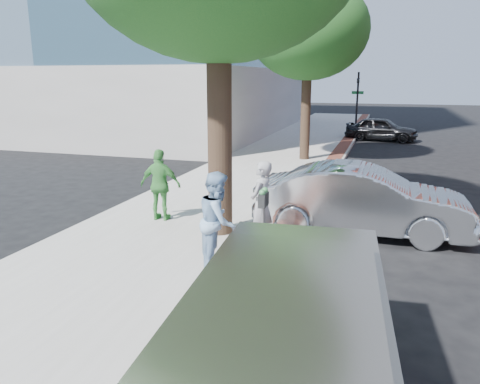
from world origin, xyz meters
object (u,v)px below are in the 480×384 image
at_px(parking_meter, 263,212).
at_px(person_gray, 261,203).
at_px(van, 284,358).
at_px(person_officer, 218,221).
at_px(person_green, 161,185).
at_px(sedan_silver, 362,200).
at_px(bg_car, 381,129).

relative_size(parking_meter, person_gray, 0.85).
bearing_deg(van, person_officer, 113.86).
height_order(parking_meter, person_gray, person_gray).
xyz_separation_m(person_green, van, (4.29, -5.93, -0.06)).
xyz_separation_m(parking_meter, person_gray, (-0.35, 1.18, -0.19)).
bearing_deg(sedan_silver, bg_car, -0.38).
height_order(sedan_silver, bg_car, sedan_silver).
height_order(person_officer, van, person_officer).
relative_size(person_gray, person_green, 1.02).
distance_m(sedan_silver, van, 6.80).
bearing_deg(sedan_silver, person_gray, 133.84).
distance_m(parking_meter, sedan_silver, 3.39).
height_order(person_gray, sedan_silver, person_gray).
xyz_separation_m(person_officer, bg_car, (2.39, 20.14, -0.36)).
height_order(person_gray, person_green, person_gray).
height_order(bg_car, van, van).
bearing_deg(person_gray, van, 25.79).
xyz_separation_m(parking_meter, van, (1.21, -3.80, -0.26)).
xyz_separation_m(person_green, sedan_silver, (4.62, 0.86, -0.22)).
bearing_deg(sedan_silver, parking_meter, 152.81).
distance_m(sedan_silver, bg_car, 16.94).
relative_size(sedan_silver, bg_car, 1.21).
bearing_deg(person_green, person_gray, 157.36).
height_order(person_green, van, person_green).
xyz_separation_m(person_officer, van, (1.97, -3.58, -0.09)).
distance_m(person_gray, bg_car, 18.86).
xyz_separation_m(sedan_silver, van, (-0.33, -6.79, 0.16)).
relative_size(parking_meter, sedan_silver, 0.31).
height_order(person_gray, van, person_gray).
distance_m(parking_meter, person_officer, 0.81).
xyz_separation_m(person_officer, sedan_silver, (2.30, 3.21, -0.25)).
xyz_separation_m(person_green, bg_car, (4.71, 17.80, -0.34)).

